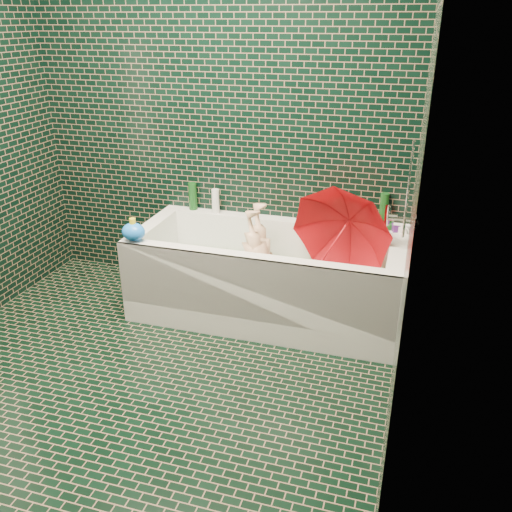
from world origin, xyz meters
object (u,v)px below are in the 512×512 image
(umbrella, at_px, (335,241))
(bath_toy, at_px, (133,232))
(rubber_duck, at_px, (369,220))
(bathtub, at_px, (266,285))
(child, at_px, (262,269))

(umbrella, height_order, bath_toy, umbrella)
(umbrella, relative_size, rubber_duck, 4.81)
(bathtub, height_order, bath_toy, bath_toy)
(bath_toy, bearing_deg, child, 18.30)
(rubber_duck, relative_size, bath_toy, 0.81)
(child, distance_m, rubber_duck, 0.77)
(child, xyz_separation_m, bath_toy, (-0.72, -0.33, 0.30))
(bathtub, xyz_separation_m, bath_toy, (-0.76, -0.30, 0.40))
(bathtub, xyz_separation_m, rubber_duck, (0.59, 0.36, 0.38))
(umbrella, bearing_deg, bathtub, -156.99)
(child, xyz_separation_m, umbrella, (0.47, -0.00, 0.25))
(umbrella, xyz_separation_m, rubber_duck, (0.17, 0.33, 0.04))
(rubber_duck, height_order, bath_toy, bath_toy)
(child, bearing_deg, rubber_duck, 121.97)
(bathtub, xyz_separation_m, umbrella, (0.43, 0.02, 0.35))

